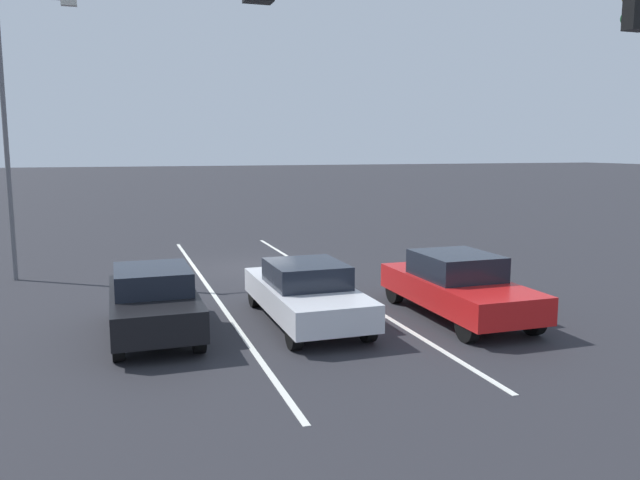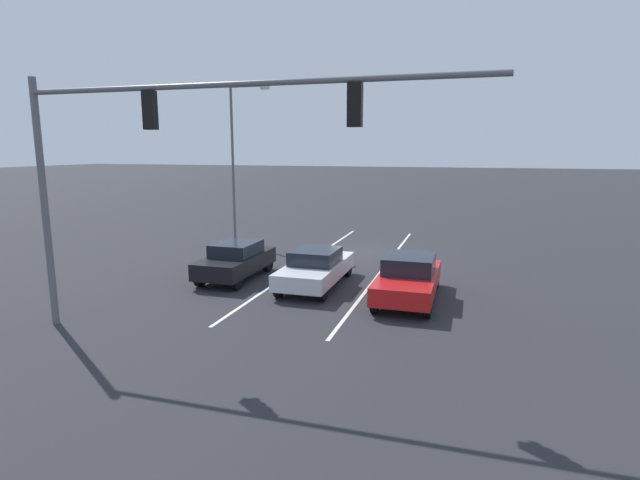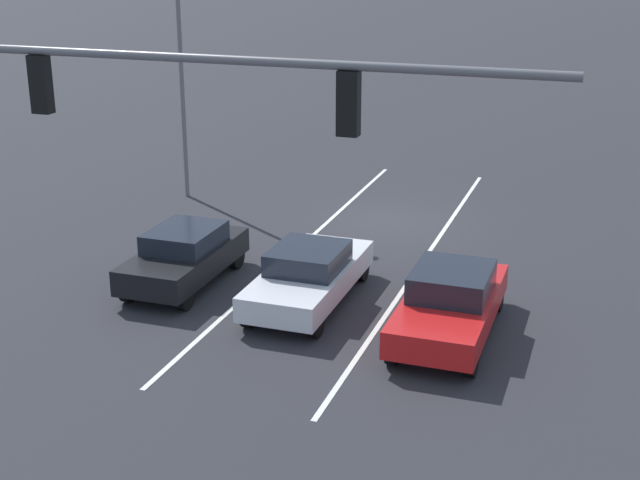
# 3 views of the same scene
# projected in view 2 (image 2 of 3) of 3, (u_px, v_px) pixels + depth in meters

# --- Properties ---
(ground_plane) EXTENTS (240.00, 240.00, 0.00)m
(ground_plane) POSITION_uv_depth(u_px,v_px,m) (360.00, 251.00, 24.89)
(ground_plane) COLOR #28282D
(lane_stripe_left_divider) EXTENTS (0.12, 17.84, 0.01)m
(lane_stripe_left_divider) POSITION_uv_depth(u_px,v_px,m) (385.00, 267.00, 21.64)
(lane_stripe_left_divider) COLOR silver
(lane_stripe_left_divider) RESTS_ON ground_plane
(lane_stripe_center_divider) EXTENTS (0.12, 17.84, 0.01)m
(lane_stripe_center_divider) POSITION_uv_depth(u_px,v_px,m) (308.00, 261.00, 22.65)
(lane_stripe_center_divider) COLOR silver
(lane_stripe_center_divider) RESTS_ON ground_plane
(car_red_leftlane_front) EXTENTS (1.86, 4.61, 1.50)m
(car_red_leftlane_front) POSITION_uv_depth(u_px,v_px,m) (408.00, 277.00, 16.85)
(car_red_leftlane_front) COLOR red
(car_red_leftlane_front) RESTS_ON ground_plane
(car_black_rightlane_front) EXTENTS (1.75, 4.05, 1.44)m
(car_black_rightlane_front) POSITION_uv_depth(u_px,v_px,m) (236.00, 260.00, 19.56)
(car_black_rightlane_front) COLOR black
(car_black_rightlane_front) RESTS_ON ground_plane
(car_silver_midlane_front) EXTENTS (1.83, 4.65, 1.40)m
(car_silver_midlane_front) POSITION_uv_depth(u_px,v_px,m) (316.00, 267.00, 18.50)
(car_silver_midlane_front) COLOR silver
(car_silver_midlane_front) RESTS_ON ground_plane
(traffic_signal_gantry) EXTENTS (12.24, 0.37, 6.94)m
(traffic_signal_gantry) POSITION_uv_depth(u_px,v_px,m) (155.00, 143.00, 12.63)
(traffic_signal_gantry) COLOR slate
(traffic_signal_gantry) RESTS_ON ground_plane
(street_lamp_right_shoulder) EXTENTS (2.21, 0.24, 8.36)m
(street_lamp_right_shoulder) POSITION_uv_depth(u_px,v_px,m) (237.00, 153.00, 26.41)
(street_lamp_right_shoulder) COLOR slate
(street_lamp_right_shoulder) RESTS_ON ground_plane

